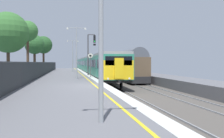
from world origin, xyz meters
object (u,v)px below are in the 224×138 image
at_px(speed_limit_sign, 90,62).
at_px(background_tree_right, 43,45).
at_px(commuter_train_at_platform, 89,64).
at_px(background_tree_back, 34,45).
at_px(signal_gantry, 90,50).
at_px(background_tree_centre, 8,33).
at_px(platform_lamp_far, 73,53).
at_px(background_tree_left, 28,32).
at_px(platform_lamp_near, 101,18).
at_px(freight_train_adjacent_track, 109,64).
at_px(platform_lamp_mid, 77,48).

distance_m(speed_limit_sign, background_tree_right, 26.11).
relative_size(commuter_train_at_platform, background_tree_back, 9.12).
bearing_deg(signal_gantry, background_tree_centre, -154.49).
xyz_separation_m(platform_lamp_far, background_tree_right, (-5.80, 8.53, 1.88)).
relative_size(platform_lamp_far, background_tree_left, 0.70).
bearing_deg(background_tree_right, background_tree_left, -94.86).
relative_size(platform_lamp_near, background_tree_left, 0.60).
distance_m(background_tree_centre, background_tree_right, 24.71).
height_order(platform_lamp_far, background_tree_centre, background_tree_centre).
xyz_separation_m(freight_train_adjacent_track, speed_limit_sign, (-5.85, -21.85, 0.33)).
bearing_deg(background_tree_back, background_tree_right, 83.95).
bearing_deg(freight_train_adjacent_track, signal_gantry, -107.54).
relative_size(commuter_train_at_platform, background_tree_right, 8.39).
height_order(commuter_train_at_platform, background_tree_centre, background_tree_centre).
height_order(freight_train_adjacent_track, platform_lamp_far, platform_lamp_far).
relative_size(signal_gantry, speed_limit_sign, 1.97).
bearing_deg(commuter_train_at_platform, background_tree_right, 166.89).
distance_m(background_tree_left, background_tree_centre, 11.67).
height_order(platform_lamp_near, background_tree_back, background_tree_back).
height_order(commuter_train_at_platform, background_tree_left, background_tree_left).
height_order(commuter_train_at_platform, signal_gantry, signal_gantry).
relative_size(background_tree_centre, background_tree_back, 1.08).
relative_size(freight_train_adjacent_track, platform_lamp_mid, 8.44).
relative_size(platform_lamp_mid, background_tree_right, 0.75).
relative_size(speed_limit_sign, background_tree_right, 0.39).
bearing_deg(signal_gantry, platform_lamp_mid, -106.08).
height_order(platform_lamp_mid, background_tree_centre, background_tree_centre).
xyz_separation_m(platform_lamp_far, background_tree_back, (-6.63, 0.72, 1.39)).
relative_size(platform_lamp_mid, background_tree_left, 0.66).
bearing_deg(background_tree_back, platform_lamp_far, -6.23).
bearing_deg(background_tree_right, speed_limit_sign, -73.28).
height_order(freight_train_adjacent_track, platform_lamp_mid, platform_lamp_mid).
height_order(freight_train_adjacent_track, background_tree_back, background_tree_back).
bearing_deg(commuter_train_at_platform, speed_limit_sign, -94.66).
bearing_deg(freight_train_adjacent_track, background_tree_right, 167.53).
distance_m(signal_gantry, platform_lamp_far, 11.95).
bearing_deg(signal_gantry, background_tree_right, 111.02).
bearing_deg(platform_lamp_near, freight_train_adjacent_track, 80.12).
height_order(freight_train_adjacent_track, signal_gantry, signal_gantry).
bearing_deg(background_tree_right, freight_train_adjacent_track, -12.47).
bearing_deg(background_tree_centre, speed_limit_sign, -0.76).
distance_m(speed_limit_sign, background_tree_left, 15.19).
relative_size(speed_limit_sign, background_tree_left, 0.34).
xyz_separation_m(signal_gantry, speed_limit_sign, (-0.36, -4.48, -1.60)).
xyz_separation_m(platform_lamp_mid, background_tree_centre, (-7.14, 2.58, 1.64)).
bearing_deg(background_tree_left, platform_lamp_mid, -63.94).
bearing_deg(background_tree_right, background_tree_back, -96.05).
bearing_deg(background_tree_centre, platform_lamp_near, -71.46).
xyz_separation_m(freight_train_adjacent_track, platform_lamp_far, (-7.49, -5.59, 1.89)).
bearing_deg(platform_lamp_near, background_tree_right, 97.20).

